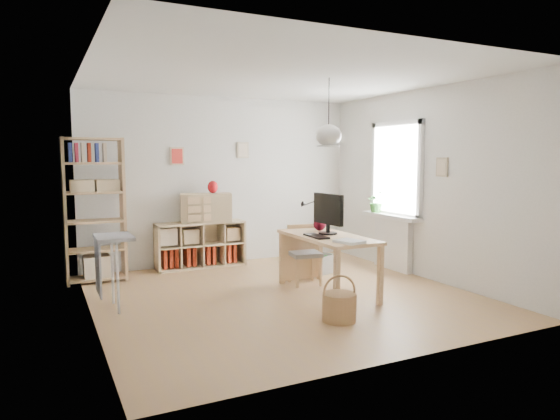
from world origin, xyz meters
name	(u,v)px	position (x,y,z in m)	size (l,w,h in m)	color
ground	(283,296)	(0.00, 0.00, 0.00)	(4.50, 4.50, 0.00)	#A67C53
room_shell	(329,135)	(0.55, -0.15, 2.00)	(4.50, 4.50, 4.50)	white
window_unit	(397,169)	(2.23, 0.60, 1.55)	(0.07, 1.16, 1.46)	white
radiator	(393,244)	(2.19, 0.60, 0.40)	(0.10, 0.80, 0.80)	white
windowsill	(391,216)	(2.14, 0.60, 0.83)	(0.22, 1.20, 0.06)	white
desk	(327,243)	(0.55, -0.15, 0.66)	(0.70, 1.50, 0.75)	#E1AE81
cube_shelf	(199,248)	(-0.47, 2.08, 0.30)	(1.40, 0.38, 0.72)	#D5B28C
tall_bookshelf	(94,204)	(-2.04, 1.80, 1.09)	(0.80, 0.38, 2.00)	#E1AE81
side_table	(108,252)	(-2.04, 0.35, 0.67)	(0.40, 0.55, 0.85)	#9D9D9F
chair	(304,250)	(0.53, 0.44, 0.46)	(0.45, 0.45, 0.80)	#9D9D9F
wicker_basket	(339,306)	(0.10, -1.14, 0.16)	(0.36, 0.36, 0.50)	#A9804C
storage_chest	(313,260)	(0.97, 0.93, 0.19)	(0.72, 0.76, 0.57)	#B2B3AE
monitor	(328,212)	(0.61, -0.07, 1.04)	(0.24, 0.60, 0.52)	black
keyboard	(316,236)	(0.35, -0.21, 0.76)	(0.16, 0.42, 0.02)	black
task_lamp	(311,210)	(0.63, 0.42, 1.02)	(0.37, 0.14, 0.39)	black
yarn_ball	(320,224)	(0.67, 0.26, 0.84)	(0.17, 0.17, 0.17)	#4A0917
paper_tray	(349,241)	(0.49, -0.74, 0.77)	(0.25, 0.31, 0.03)	white
drawer_chest	(206,208)	(-0.35, 2.04, 0.94)	(0.78, 0.36, 0.45)	#D5B28C
red_vase	(213,187)	(-0.24, 2.04, 1.27)	(0.16, 0.16, 0.20)	maroon
potted_plant	(376,202)	(2.12, 0.95, 1.03)	(0.30, 0.26, 0.34)	#2B6726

